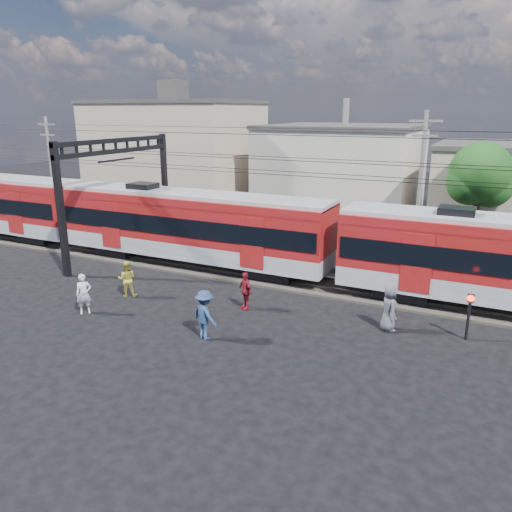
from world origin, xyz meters
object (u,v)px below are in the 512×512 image
(pedestrian_a, at_px, (84,294))
(crossing_signal, at_px, (470,308))
(commuter_train, at_px, (195,224))
(pedestrian_c, at_px, (205,315))

(pedestrian_a, height_order, crossing_signal, crossing_signal)
(commuter_train, height_order, pedestrian_c, commuter_train)
(pedestrian_a, bearing_deg, pedestrian_c, -44.70)
(commuter_train, distance_m, pedestrian_c, 9.55)
(commuter_train, xyz_separation_m, pedestrian_c, (5.38, -7.76, -1.42))
(pedestrian_a, height_order, pedestrian_c, pedestrian_c)
(pedestrian_a, relative_size, crossing_signal, 0.94)
(pedestrian_a, distance_m, pedestrian_c, 6.01)
(pedestrian_c, xyz_separation_m, crossing_signal, (9.07, 4.27, 0.31))
(pedestrian_a, xyz_separation_m, crossing_signal, (15.08, 4.40, 0.41))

